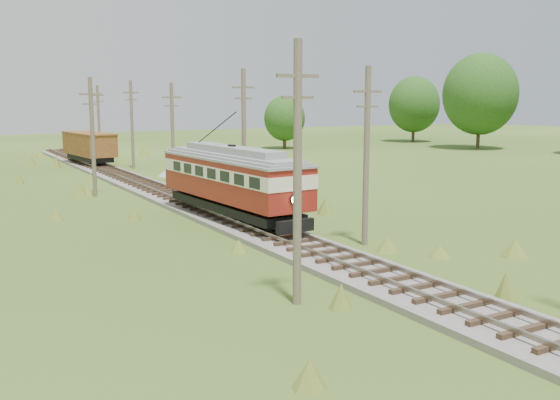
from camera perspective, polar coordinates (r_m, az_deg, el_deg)
railbed_main at (r=43.11m, az=-8.86°, el=-0.05°), size 3.60×96.00×0.57m
streetcar at (r=35.53m, az=-4.40°, el=2.13°), size 3.69×12.82×5.81m
gondola at (r=69.02m, az=-17.05°, el=4.77°), size 3.88×9.36×3.02m
gravel_pile at (r=58.68m, az=-9.61°, el=2.66°), size 2.90×3.08×1.06m
utility_pole_r_2 at (r=30.17m, az=7.91°, el=4.14°), size 1.60×0.30×8.60m
utility_pole_r_3 at (r=41.16m, az=-3.32°, el=5.82°), size 1.60×0.30×9.00m
utility_pole_r_4 at (r=53.06m, az=-9.80°, el=6.13°), size 1.60×0.30×8.40m
utility_pole_r_5 at (r=65.52m, az=-13.38°, el=6.80°), size 1.60×0.30×8.90m
utility_pole_r_6 at (r=78.03m, az=-16.24°, el=6.95°), size 1.60×0.30×8.70m
utility_pole_l_a at (r=20.99m, az=1.61°, el=2.59°), size 1.60×0.30×9.00m
utility_pole_l_b at (r=47.09m, az=-16.76°, el=5.63°), size 1.60×0.30×8.60m
tree_right_4 at (r=94.01m, az=17.84°, el=9.19°), size 10.50×10.50×13.53m
tree_right_5 at (r=106.85m, az=12.16°, el=8.54°), size 8.40×8.40×10.82m
tree_mid_b at (r=89.95m, az=0.42°, el=7.47°), size 5.88×5.88×7.57m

